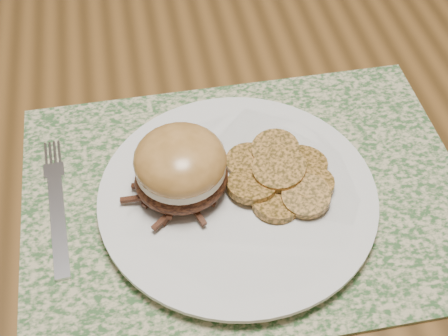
{
  "coord_description": "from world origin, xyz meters",
  "views": [
    {
      "loc": [
        0.16,
        -0.55,
        1.25
      ],
      "look_at": [
        0.23,
        -0.16,
        0.79
      ],
      "focal_mm": 50.0,
      "sensor_mm": 36.0,
      "label": 1
    }
  ],
  "objects_px": {
    "dining_table": "(16,160)",
    "fork": "(57,204)",
    "pork_sandwich": "(181,168)",
    "dinner_plate": "(238,198)"
  },
  "relations": [
    {
      "from": "dinner_plate",
      "to": "fork",
      "type": "distance_m",
      "value": 0.18
    },
    {
      "from": "dining_table",
      "to": "fork",
      "type": "bearing_deg",
      "value": -66.13
    },
    {
      "from": "dinner_plate",
      "to": "fork",
      "type": "relative_size",
      "value": 1.48
    },
    {
      "from": "pork_sandwich",
      "to": "dinner_plate",
      "type": "bearing_deg",
      "value": -27.05
    },
    {
      "from": "dinner_plate",
      "to": "fork",
      "type": "height_order",
      "value": "dinner_plate"
    },
    {
      "from": "dining_table",
      "to": "dinner_plate",
      "type": "bearing_deg",
      "value": -36.16
    },
    {
      "from": "pork_sandwich",
      "to": "fork",
      "type": "xyz_separation_m",
      "value": [
        -0.13,
        0.02,
        -0.05
      ]
    },
    {
      "from": "fork",
      "to": "dinner_plate",
      "type": "bearing_deg",
      "value": -12.64
    },
    {
      "from": "dining_table",
      "to": "pork_sandwich",
      "type": "xyz_separation_m",
      "value": [
        0.19,
        -0.16,
        0.13
      ]
    },
    {
      "from": "dining_table",
      "to": "fork",
      "type": "xyz_separation_m",
      "value": [
        0.07,
        -0.15,
        0.09
      ]
    }
  ]
}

